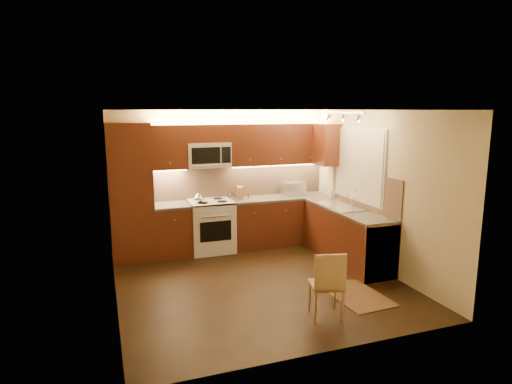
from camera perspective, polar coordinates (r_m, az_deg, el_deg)
name	(u,v)px	position (r m, az deg, el deg)	size (l,w,h in m)	color
floor	(259,282)	(6.58, 0.38, -11.70)	(4.00, 4.00, 0.01)	black
ceiling	(259,110)	(6.08, 0.41, 10.64)	(4.00, 4.00, 0.01)	beige
wall_back	(222,179)	(8.09, -4.45, 1.73)	(4.00, 0.01, 2.50)	#C8BB92
wall_front	(328,238)	(4.44, 9.31, -5.88)	(4.00, 0.01, 2.50)	#C8BB92
wall_left	(111,210)	(5.85, -18.35, -2.25)	(0.01, 4.00, 2.50)	#C8BB92
wall_right	(379,191)	(7.13, 15.68, 0.15)	(0.01, 4.00, 2.50)	#C8BB92
pantry	(131,193)	(7.55, -16.01, -0.07)	(0.70, 0.60, 2.30)	#4D2010
base_cab_back_left	(172,231)	(7.78, -10.86, -4.99)	(0.62, 0.60, 0.86)	#4D2010
counter_back_left	(171,206)	(7.67, -10.98, -1.75)	(0.62, 0.60, 0.04)	#3D3B37
base_cab_back_right	(280,221)	(8.31, 3.13, -3.79)	(1.92, 0.60, 0.86)	#4D2010
counter_back_right	(280,198)	(8.21, 3.16, -0.75)	(1.92, 0.60, 0.04)	#3D3B37
base_cab_right	(346,236)	(7.48, 11.70, -5.64)	(0.60, 2.00, 0.86)	#4D2010
counter_right	(348,210)	(7.37, 11.84, -2.28)	(0.60, 2.00, 0.04)	#3D3B37
dishwasher	(371,248)	(6.92, 14.72, -7.12)	(0.58, 0.60, 0.84)	silver
backsplash_back	(240,181)	(8.18, -2.07, 1.50)	(3.30, 0.02, 0.60)	#A27D63
backsplash_right	(364,190)	(7.46, 13.83, 0.30)	(0.02, 2.00, 0.60)	#A27D63
upper_cab_back_left	(168,147)	(7.64, -11.39, 5.75)	(0.62, 0.35, 0.75)	#4D2010
upper_cab_back_right	(278,144)	(8.18, 2.89, 6.26)	(1.92, 0.35, 0.75)	#4D2010
upper_cab_bridge	(207,133)	(7.76, -6.36, 7.59)	(0.76, 0.35, 0.31)	#4D2010
upper_cab_right_corner	(327,145)	(8.14, 9.19, 6.11)	(0.35, 0.50, 0.75)	#4D2010
stove	(211,226)	(7.87, -5.86, -4.43)	(0.76, 0.65, 0.92)	silver
microwave	(208,155)	(7.77, -6.28, 4.83)	(0.76, 0.38, 0.44)	silver
window_frame	(359,165)	(7.52, 13.31, 3.49)	(0.03, 1.44, 1.24)	silver
window_blinds	(358,165)	(7.51, 13.18, 3.49)	(0.02, 1.36, 1.16)	silver
sink	(343,202)	(7.48, 11.27, -1.33)	(0.52, 0.86, 0.15)	silver
faucet	(353,197)	(7.55, 12.46, -0.67)	(0.20, 0.04, 0.30)	silver
track_light_bar	(343,112)	(7.11, 11.28, 10.12)	(0.04, 1.20, 0.03)	silver
kettle	(198,198)	(7.59, -7.53, -0.73)	(0.16, 0.16, 0.19)	silver
toaster_oven	(293,188)	(8.39, 4.84, 0.48)	(0.41, 0.31, 0.25)	silver
knife_block	(240,193)	(7.99, -2.06, -0.09)	(0.10, 0.16, 0.22)	olive
spice_jar_a	(230,195)	(8.12, -3.36, -0.41)	(0.04, 0.04, 0.09)	silver
spice_jar_b	(249,195)	(8.11, -0.93, -0.37)	(0.04, 0.04, 0.10)	brown
spice_jar_c	(243,195)	(8.12, -1.64, -0.37)	(0.04, 0.04, 0.10)	silver
spice_jar_d	(237,195)	(8.15, -2.47, -0.35)	(0.04, 0.04, 0.09)	#A45E31
soap_bottle	(332,192)	(8.26, 9.91, 0.01)	(0.09, 0.09, 0.20)	white
rug	(357,296)	(6.29, 13.03, -13.01)	(0.65, 0.98, 0.01)	black
dining_chair	(326,283)	(5.50, 9.13, -11.67)	(0.38, 0.38, 0.85)	olive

